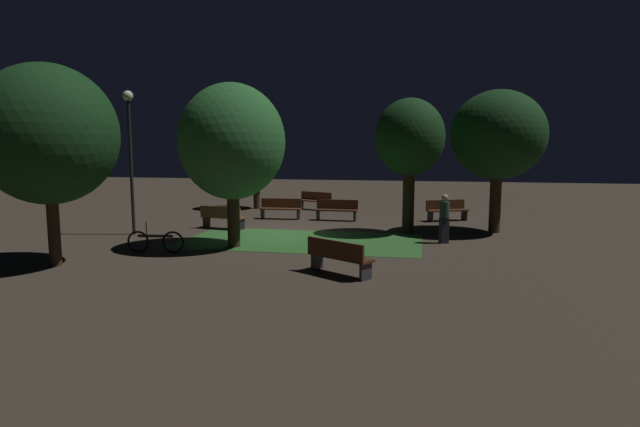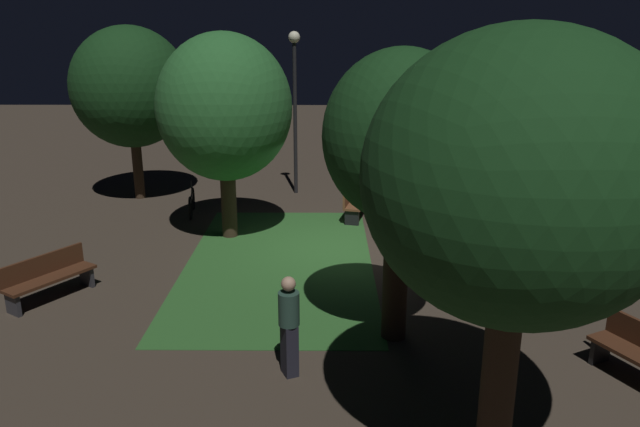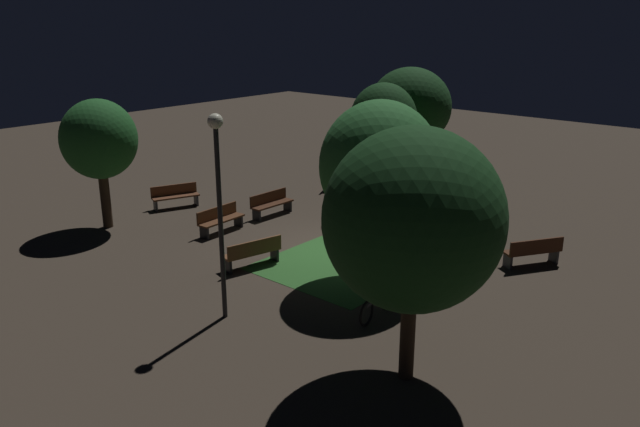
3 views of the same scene
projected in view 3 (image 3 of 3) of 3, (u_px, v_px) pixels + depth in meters
ground_plane at (324, 247)px, 20.28m from camera, size 60.00×60.00×0.00m
grass_lawn at (375, 249)px, 20.08m from camera, size 7.88×4.20×0.01m
bench_by_lamp at (271, 203)px, 23.30m from camera, size 1.81×0.52×0.88m
bench_path_side at (220, 219)px, 21.51m from camera, size 1.82×0.57×0.88m
bench_front_left at (533, 251)px, 18.62m from camera, size 1.78×1.37×0.88m
bench_front_right at (253, 252)px, 18.52m from camera, size 1.86×0.88×0.88m
bench_lawn_edge at (175, 195)px, 24.28m from camera, size 1.85×1.10×0.88m
bench_back_row at (333, 176)px, 27.12m from camera, size 1.82×1.23×0.88m
tree_right_canopy at (380, 167)px, 16.85m from camera, size 3.29×3.29×5.08m
tree_tall_center at (383, 122)px, 22.89m from camera, size 2.48×2.48×4.85m
tree_back_right at (99, 140)px, 21.24m from camera, size 2.58×2.58×4.51m
tree_back_left at (410, 108)px, 25.64m from camera, size 3.39×3.39×5.17m
tree_near_wall at (413, 220)px, 12.00m from camera, size 3.54×3.54×5.26m
lamp_post_path_center at (219, 185)px, 14.59m from camera, size 0.36×0.36×5.08m
bicycle at (377, 305)px, 15.49m from camera, size 1.71×0.30×0.93m
pedestrian at (437, 191)px, 23.48m from camera, size 0.34×0.32×1.61m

